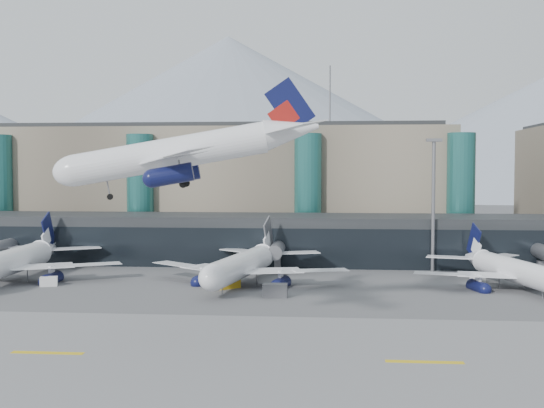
% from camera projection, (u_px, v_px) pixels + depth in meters
% --- Properties ---
extents(ground, '(900.00, 900.00, 0.00)m').
position_uv_depth(ground, '(249.00, 325.00, 86.47)').
color(ground, '#515154').
rests_on(ground, ground).
extents(runway_strip, '(400.00, 40.00, 0.04)m').
position_uv_depth(runway_strip, '(232.00, 358.00, 71.54)').
color(runway_strip, slate).
rests_on(runway_strip, ground).
extents(runway_markings, '(128.00, 1.00, 0.02)m').
position_uv_depth(runway_markings, '(232.00, 357.00, 71.54)').
color(runway_markings, gold).
rests_on(runway_markings, ground).
extents(concourse, '(170.00, 27.00, 10.00)m').
position_uv_depth(concourse, '(281.00, 239.00, 143.64)').
color(concourse, black).
rests_on(concourse, ground).
extents(terminal_main, '(130.00, 30.00, 31.00)m').
position_uv_depth(terminal_main, '(195.00, 185.00, 177.35)').
color(terminal_main, gray).
rests_on(terminal_main, ground).
extents(teal_towers, '(116.40, 19.40, 46.00)m').
position_uv_depth(teal_towers, '(223.00, 193.00, 160.66)').
color(teal_towers, '#246561').
rests_on(teal_towers, ground).
extents(mountain_ridge, '(910.00, 400.00, 110.00)m').
position_uv_depth(mountain_ridge, '(339.00, 130.00, 460.77)').
color(mountain_ridge, gray).
rests_on(mountain_ridge, ground).
extents(lightmast_mid, '(3.00, 1.20, 25.60)m').
position_uv_depth(lightmast_mid, '(433.00, 197.00, 130.89)').
color(lightmast_mid, slate).
rests_on(lightmast_mid, ground).
extents(hero_jet, '(32.23, 32.21, 10.46)m').
position_uv_depth(hero_jet, '(197.00, 142.00, 78.73)').
color(hero_jet, white).
rests_on(hero_jet, ground).
extents(jet_parked_left, '(39.43, 38.25, 12.70)m').
position_uv_depth(jet_parked_left, '(19.00, 252.00, 122.38)').
color(jet_parked_left, white).
rests_on(jet_parked_left, ground).
extents(jet_parked_mid, '(36.97, 37.62, 12.13)m').
position_uv_depth(jet_parked_mid, '(247.00, 256.00, 118.92)').
color(jet_parked_mid, white).
rests_on(jet_parked_mid, ground).
extents(jet_parked_right, '(33.12, 34.20, 10.99)m').
position_uv_depth(jet_parked_right, '(505.00, 262.00, 115.01)').
color(jet_parked_right, white).
rests_on(jet_parked_right, ground).
extents(veh_a, '(3.18, 2.36, 1.59)m').
position_uv_depth(veh_a, '(49.00, 281.00, 115.04)').
color(veh_a, silver).
rests_on(veh_a, ground).
extents(veh_b, '(2.65, 3.06, 1.51)m').
position_uv_depth(veh_b, '(223.00, 270.00, 127.64)').
color(veh_b, '#BE9216').
rests_on(veh_b, ground).
extents(veh_c, '(3.77, 2.00, 2.10)m').
position_uv_depth(veh_c, '(275.00, 290.00, 105.16)').
color(veh_c, '#46464B').
rests_on(veh_c, ground).
extents(veh_d, '(3.37, 3.26, 1.75)m').
position_uv_depth(veh_d, '(529.00, 272.00, 125.34)').
color(veh_d, silver).
rests_on(veh_d, ground).
extents(veh_g, '(2.45, 2.79, 1.41)m').
position_uv_depth(veh_g, '(477.00, 279.00, 118.46)').
color(veh_g, silver).
rests_on(veh_g, ground).
extents(veh_h, '(4.19, 4.08, 2.12)m').
position_uv_depth(veh_h, '(228.00, 282.00, 113.02)').
color(veh_h, '#BE9216').
rests_on(veh_h, ground).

